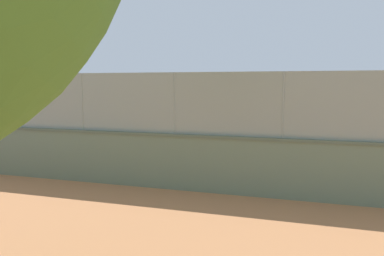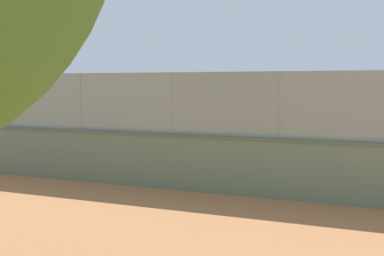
{
  "view_description": "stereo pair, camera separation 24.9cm",
  "coord_description": "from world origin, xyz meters",
  "px_view_note": "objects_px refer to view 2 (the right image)",
  "views": [
    {
      "loc": [
        -6.83,
        21.77,
        3.19
      ],
      "look_at": [
        -0.83,
        4.52,
        1.19
      ],
      "focal_mm": 37.85,
      "sensor_mm": 36.0,
      "label": 1
    },
    {
      "loc": [
        -7.07,
        21.69,
        3.19
      ],
      "look_at": [
        -0.83,
        4.52,
        1.19
      ],
      "focal_mm": 37.85,
      "sensor_mm": 36.0,
      "label": 2
    }
  ],
  "objects_px": {
    "player_crossing_court": "(194,127)",
    "player_foreground_swinging": "(196,121)",
    "spare_ball_by_wall": "(264,181)",
    "courtside_bench": "(158,165)",
    "sports_ball": "(305,140)",
    "player_at_service_line": "(312,123)"
  },
  "relations": [
    {
      "from": "player_crossing_court",
      "to": "player_foreground_swinging",
      "type": "height_order",
      "value": "player_foreground_swinging"
    },
    {
      "from": "spare_ball_by_wall",
      "to": "courtside_bench",
      "type": "relative_size",
      "value": 0.04
    },
    {
      "from": "player_crossing_court",
      "to": "spare_ball_by_wall",
      "type": "relative_size",
      "value": 21.75
    },
    {
      "from": "player_crossing_court",
      "to": "sports_ball",
      "type": "xyz_separation_m",
      "value": [
        -5.54,
        -2.67,
        -0.82
      ]
    },
    {
      "from": "player_at_service_line",
      "to": "courtside_bench",
      "type": "bearing_deg",
      "value": 68.71
    },
    {
      "from": "spare_ball_by_wall",
      "to": "player_at_service_line",
      "type": "bearing_deg",
      "value": -94.6
    },
    {
      "from": "player_crossing_court",
      "to": "sports_ball",
      "type": "distance_m",
      "value": 6.2
    },
    {
      "from": "player_foreground_swinging",
      "to": "spare_ball_by_wall",
      "type": "distance_m",
      "value": 11.61
    },
    {
      "from": "player_at_service_line",
      "to": "sports_ball",
      "type": "xyz_separation_m",
      "value": [
        0.32,
        0.53,
        -0.91
      ]
    },
    {
      "from": "player_foreground_swinging",
      "to": "player_crossing_court",
      "type": "bearing_deg",
      "value": 107.05
    },
    {
      "from": "spare_ball_by_wall",
      "to": "courtside_bench",
      "type": "bearing_deg",
      "value": 10.74
    },
    {
      "from": "player_foreground_swinging",
      "to": "sports_ball",
      "type": "relative_size",
      "value": 11.07
    },
    {
      "from": "player_foreground_swinging",
      "to": "spare_ball_by_wall",
      "type": "bearing_deg",
      "value": 120.35
    },
    {
      "from": "player_at_service_line",
      "to": "courtside_bench",
      "type": "distance_m",
      "value": 11.96
    },
    {
      "from": "player_at_service_line",
      "to": "spare_ball_by_wall",
      "type": "height_order",
      "value": "player_at_service_line"
    },
    {
      "from": "sports_ball",
      "to": "spare_ball_by_wall",
      "type": "xyz_separation_m",
      "value": [
        0.52,
        9.94,
        -0.04
      ]
    },
    {
      "from": "player_at_service_line",
      "to": "courtside_bench",
      "type": "height_order",
      "value": "player_at_service_line"
    },
    {
      "from": "player_crossing_court",
      "to": "player_foreground_swinging",
      "type": "distance_m",
      "value": 2.84
    },
    {
      "from": "player_crossing_court",
      "to": "sports_ball",
      "type": "relative_size",
      "value": 10.22
    },
    {
      "from": "player_at_service_line",
      "to": "player_foreground_swinging",
      "type": "height_order",
      "value": "player_at_service_line"
    },
    {
      "from": "spare_ball_by_wall",
      "to": "player_crossing_court",
      "type": "bearing_deg",
      "value": -55.41
    },
    {
      "from": "player_at_service_line",
      "to": "courtside_bench",
      "type": "relative_size",
      "value": 1.04
    }
  ]
}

